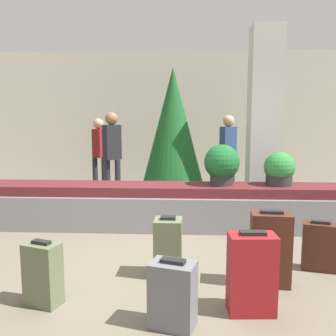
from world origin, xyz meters
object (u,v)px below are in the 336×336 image
Objects in this scene: suitcase_1 at (43,274)px; suitcase_4 at (168,247)px; traveler_1 at (228,148)px; suitcase_0 at (252,274)px; suitcase_3 at (319,246)px; suitcase_2 at (270,249)px; traveler_2 at (112,148)px; decorated_tree at (173,131)px; traveler_0 at (99,149)px; pillar at (264,119)px; potted_plant_0 at (279,170)px; suitcase_5 at (173,294)px; potted_plant_1 at (222,164)px.

suitcase_1 is 1.26m from suitcase_4.
traveler_1 reaches higher than suitcase_1.
suitcase_0 is 1.31× the size of suitcase_3.
suitcase_2 is 0.44× the size of traveler_2.
traveler_0 is at bearing 151.57° from decorated_tree.
pillar is 1.25× the size of decorated_tree.
potted_plant_0 is at bearing -89.34° from pillar.
traveler_1 is (-0.60, 3.79, 0.74)m from suitcase_3.
traveler_0 is (-1.80, 5.21, 0.68)m from suitcase_5.
suitcase_3 is 0.98× the size of suitcase_5.
suitcase_4 is 0.25× the size of decorated_tree.
potted_plant_1 is at bearing 87.45° from suitcase_0.
pillar is 6.47× the size of potted_plant_0.
potted_plant_1 reaches higher than suitcase_3.
suitcase_4 is 1.06× the size of potted_plant_1.
traveler_0 is at bearing 145.73° from suitcase_3.
decorated_tree is (1.16, 0.05, 0.33)m from traveler_2.
suitcase_4 is at bearing 50.38° from suitcase_1.
suitcase_2 is at bearing -72.78° from decorated_tree.
traveler_2 reaches higher than suitcase_3.
suitcase_0 is 1.19× the size of potted_plant_1.
suitcase_1 is at bearing -145.74° from suitcase_3.
suitcase_4 is at bearing -140.24° from traveler_1.
decorated_tree is at bearing 166.17° from pillar.
suitcase_0 is 0.45× the size of traveler_0.
suitcase_3 is 0.21× the size of decorated_tree.
suitcase_2 is at bearing -105.36° from potted_plant_0.
suitcase_0 is at bearing -113.23° from suitcase_2.
traveler_0 reaches higher than suitcase_1.
decorated_tree is at bearing 98.02° from suitcase_0.
suitcase_2 is at bearing -80.93° from potted_plant_1.
suitcase_3 is at bearing 89.66° from traveler_2.
suitcase_5 is 0.32× the size of traveler_2.
pillar is 4.39m from suitcase_5.
suitcase_3 is 1.93m from potted_plant_1.
potted_plant_1 reaches higher than suitcase_2.
suitcase_3 is at bearing -116.86° from traveler_1.
traveler_1 is (-0.52, 2.23, 0.12)m from potted_plant_0.
suitcase_3 is (2.71, 0.90, -0.02)m from suitcase_1.
traveler_0 is 1.05m from traveler_2.
potted_plant_1 is (0.62, 2.73, 0.68)m from suitcase_5.
pillar is at bearing 63.88° from suitcase_4.
pillar is at bearing -101.14° from traveler_0.
traveler_1 is (2.76, -0.23, 0.05)m from traveler_0.
decorated_tree is (-1.64, 1.57, 0.49)m from potted_plant_0.
traveler_2 is (-1.33, 4.28, 0.77)m from suitcase_5.
traveler_0 reaches higher than suitcase_5.
suitcase_3 is 3.91m from traveler_1.
suitcase_2 is (2.09, 0.50, 0.08)m from suitcase_1.
suitcase_0 is at bearing -78.58° from decorated_tree.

